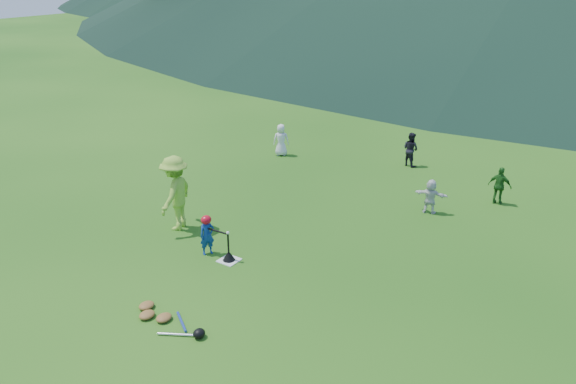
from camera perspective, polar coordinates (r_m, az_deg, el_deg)
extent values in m
plane|color=#1A4E11|center=(13.45, -6.01, -6.95)|extent=(120.00, 120.00, 0.00)
cube|color=silver|center=(13.44, -6.01, -6.91)|extent=(0.45, 0.45, 0.02)
sphere|color=white|center=(13.10, -6.14, -4.14)|extent=(0.08, 0.08, 0.08)
imported|color=navy|center=(13.59, -8.22, -4.38)|extent=(0.38, 0.43, 0.98)
imported|color=#8BBD37|center=(14.81, -11.36, -0.11)|extent=(1.08, 1.45, 2.00)
imported|color=silver|center=(20.29, -0.71, 5.31)|extent=(0.67, 0.62, 1.15)
imported|color=black|center=(19.68, 12.35, 4.27)|extent=(0.68, 0.60, 1.18)
imported|color=#205D1C|center=(17.28, 20.71, 0.59)|extent=(0.66, 0.27, 1.12)
imported|color=silver|center=(16.10, 14.27, -0.43)|extent=(0.96, 0.44, 0.99)
cone|color=black|center=(13.40, -6.03, -6.54)|extent=(0.30, 0.30, 0.18)
cylinder|color=black|center=(13.23, -6.09, -5.25)|extent=(0.04, 0.04, 0.50)
ellipsoid|color=#B40C1C|center=(13.41, -8.32, -2.81)|extent=(0.24, 0.26, 0.22)
cylinder|color=black|center=(13.31, -7.32, -3.93)|extent=(0.62, 0.05, 0.07)
ellipsoid|color=olive|center=(11.75, -14.14, -12.00)|extent=(0.28, 0.34, 0.13)
ellipsoid|color=olive|center=(11.60, -12.49, -12.35)|extent=(0.28, 0.34, 0.13)
ellipsoid|color=olive|center=(12.03, -14.18, -11.12)|extent=(0.28, 0.34, 0.13)
cylinder|color=silver|center=(11.16, -11.27, -14.01)|extent=(0.65, 0.40, 0.06)
cylinder|color=#263FA5|center=(11.48, -10.75, -12.83)|extent=(0.60, 0.41, 0.05)
ellipsoid|color=black|center=(11.00, -9.02, -14.01)|extent=(0.22, 0.24, 0.19)
cube|color=gray|center=(38.13, 22.46, 11.88)|extent=(70.00, 0.03, 1.20)
cube|color=yellow|center=(38.03, 22.60, 12.82)|extent=(70.00, 0.08, 0.08)
cylinder|color=gray|center=(56.70, -15.70, 15.72)|extent=(0.07, 0.07, 1.30)
cylinder|color=gray|center=(38.13, 22.46, 11.88)|extent=(0.07, 0.07, 1.30)
cylinder|color=#382314|center=(57.17, -10.60, 17.19)|extent=(0.56, 0.56, 3.15)
cylinder|color=#382314|center=(55.07, -5.71, 17.56)|extent=(0.56, 0.56, 3.74)
cylinder|color=#382314|center=(53.36, -0.46, 17.83)|extent=(0.56, 0.56, 4.34)
cylinder|color=#382314|center=(48.30, 2.35, 16.62)|extent=(0.56, 0.56, 3.18)
cylinder|color=#382314|center=(47.28, 8.52, 16.64)|extent=(0.56, 0.56, 3.78)
cylinder|color=#382314|center=(46.79, 14.89, 16.47)|extent=(0.56, 0.56, 4.38)
cylinder|color=#382314|center=(42.58, 19.62, 14.61)|extent=(0.56, 0.56, 3.22)
cylinder|color=#382314|center=(43.05, 26.53, 14.06)|extent=(0.56, 0.56, 3.81)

